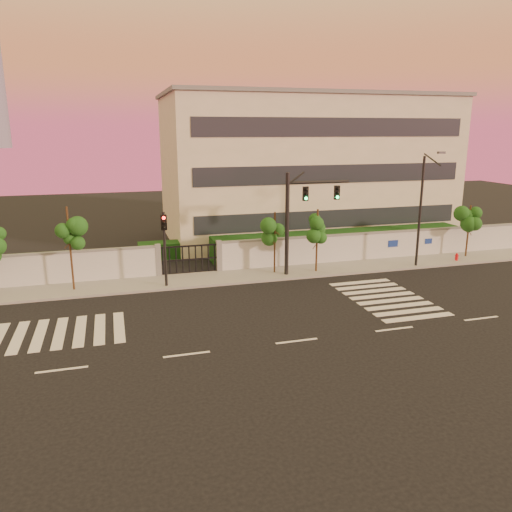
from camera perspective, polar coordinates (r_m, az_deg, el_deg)
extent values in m
plane|color=black|center=(23.00, 4.67, -9.67)|extent=(120.00, 120.00, 0.00)
cube|color=gray|center=(32.39, -1.92, -2.33)|extent=(60.00, 3.00, 0.15)
cube|color=#B9BCC1|center=(39.46, 18.35, 1.35)|extent=(31.00, 0.30, 2.00)
cube|color=slate|center=(39.25, 18.47, 2.85)|extent=(31.00, 0.36, 0.12)
cube|color=slate|center=(32.75, -11.10, -0.55)|extent=(0.35, 0.35, 2.20)
cube|color=slate|center=(33.31, -4.24, -0.07)|extent=(0.35, 0.35, 2.20)
cube|color=black|center=(38.86, 9.54, 1.54)|extent=(20.00, 2.00, 1.80)
cube|color=black|center=(37.91, -8.77, 0.78)|extent=(6.00, 1.50, 1.20)
cube|color=beige|center=(44.92, 5.64, 9.94)|extent=(24.00, 12.00, 12.00)
cube|color=#262D38|center=(39.86, 8.72, 4.23)|extent=(22.00, 0.08, 1.40)
cube|color=#262D38|center=(39.41, 8.91, 9.25)|extent=(22.00, 0.08, 1.40)
cube|color=#262D38|center=(39.28, 9.11, 14.34)|extent=(22.00, 0.08, 1.40)
cube|color=slate|center=(44.89, 5.83, 17.72)|extent=(24.40, 12.40, 0.30)
cube|color=silver|center=(25.77, -25.52, -8.36)|extent=(0.50, 4.00, 0.02)
cube|color=silver|center=(25.63, -23.52, -8.27)|extent=(0.50, 4.00, 0.02)
cube|color=silver|center=(25.52, -21.50, -8.17)|extent=(0.50, 4.00, 0.02)
cube|color=silver|center=(25.43, -19.47, -8.05)|extent=(0.50, 4.00, 0.02)
cube|color=silver|center=(25.38, -17.43, -7.93)|extent=(0.50, 4.00, 0.02)
cube|color=silver|center=(25.36, -15.38, -7.79)|extent=(0.50, 4.00, 0.02)
cube|color=silver|center=(26.92, 18.06, -6.70)|extent=(4.00, 0.50, 0.02)
cube|color=silver|center=(27.61, 17.02, -6.09)|extent=(4.00, 0.50, 0.02)
cube|color=silver|center=(28.32, 16.03, -5.50)|extent=(4.00, 0.50, 0.02)
cube|color=silver|center=(29.04, 15.10, -4.95)|extent=(4.00, 0.50, 0.02)
cube|color=silver|center=(29.76, 14.21, -4.41)|extent=(4.00, 0.50, 0.02)
cube|color=silver|center=(30.50, 13.36, -3.91)|extent=(4.00, 0.50, 0.02)
cube|color=silver|center=(31.24, 12.56, -3.43)|extent=(4.00, 0.50, 0.02)
cube|color=silver|center=(32.00, 11.79, -2.96)|extent=(4.00, 0.50, 0.02)
cube|color=silver|center=(21.82, -21.31, -12.01)|extent=(2.00, 0.15, 0.01)
cube|color=silver|center=(21.85, -7.93, -11.08)|extent=(2.00, 0.15, 0.01)
cube|color=silver|center=(22.99, 4.67, -9.66)|extent=(2.00, 0.15, 0.01)
cube|color=silver|center=(25.10, 15.51, -8.05)|extent=(2.00, 0.15, 0.01)
cube|color=silver|center=(27.95, 24.35, -6.52)|extent=(2.00, 0.15, 0.01)
sphere|color=#194513|center=(31.85, -27.18, 0.48)|extent=(0.86, 0.86, 0.86)
cylinder|color=#382314|center=(30.84, -20.44, 0.65)|extent=(0.12, 0.12, 5.07)
sphere|color=#194513|center=(30.54, -20.69, 3.42)|extent=(1.09, 1.09, 1.09)
sphere|color=#194513|center=(30.85, -19.90, 2.15)|extent=(0.83, 0.83, 0.83)
sphere|color=#194513|center=(30.51, -21.18, 2.40)|extent=(0.79, 0.79, 0.79)
cylinder|color=#382314|center=(32.62, 2.15, 1.43)|extent=(0.11, 0.11, 4.17)
sphere|color=#194513|center=(32.36, 2.17, 3.59)|extent=(1.00, 1.00, 1.00)
sphere|color=#194513|center=(32.75, 2.59, 2.60)|extent=(0.76, 0.76, 0.76)
sphere|color=#194513|center=(32.23, 1.78, 2.80)|extent=(0.73, 0.73, 0.73)
cylinder|color=#382314|center=(33.07, 6.97, 1.64)|extent=(0.12, 0.12, 4.31)
sphere|color=#194513|center=(32.82, 7.04, 3.85)|extent=(1.12, 1.12, 1.12)
sphere|color=#194513|center=(33.26, 7.43, 2.84)|extent=(0.86, 0.86, 0.86)
sphere|color=#194513|center=(32.64, 6.63, 3.03)|extent=(0.81, 0.81, 0.81)
cylinder|color=#382314|center=(40.04, 23.07, 2.55)|extent=(0.13, 0.13, 3.97)
sphere|color=#194513|center=(39.84, 23.24, 4.23)|extent=(1.18, 1.18, 1.18)
sphere|color=#194513|center=(40.33, 23.38, 3.46)|extent=(0.90, 0.90, 0.90)
sphere|color=#194513|center=(39.58, 22.96, 3.61)|extent=(0.86, 0.86, 0.86)
cylinder|color=black|center=(31.91, 3.57, 3.48)|extent=(0.26, 0.26, 6.73)
cylinder|color=black|center=(32.27, 7.13, 8.38)|extent=(4.13, 0.33, 0.17)
cube|color=black|center=(31.98, 5.68, 7.10)|extent=(0.38, 0.20, 0.98)
sphere|color=#0CF259|center=(31.91, 5.74, 6.53)|extent=(0.22, 0.22, 0.22)
cube|color=black|center=(32.84, 9.23, 7.17)|extent=(0.38, 0.20, 0.98)
sphere|color=#0CF259|center=(32.78, 9.29, 6.62)|extent=(0.22, 0.22, 0.22)
cylinder|color=black|center=(30.15, -10.37, 0.62)|extent=(0.17, 0.17, 4.66)
cube|color=black|center=(29.75, -10.50, 3.80)|extent=(0.36, 0.19, 0.93)
sphere|color=red|center=(29.59, -10.50, 4.32)|extent=(0.21, 0.21, 0.21)
cylinder|color=black|center=(35.72, 18.23, 4.67)|extent=(0.17, 0.17, 7.63)
cylinder|color=black|center=(34.64, 19.50, 10.35)|extent=(0.10, 1.83, 0.74)
cube|color=#3F3F44|center=(33.92, 20.42, 11.02)|extent=(0.48, 0.24, 0.14)
cylinder|color=red|center=(38.81, 21.93, -0.35)|extent=(0.20, 0.20, 0.45)
cylinder|color=red|center=(38.75, 21.97, 0.04)|extent=(0.25, 0.25, 0.09)
sphere|color=red|center=(38.73, 21.98, 0.19)|extent=(0.16, 0.16, 0.16)
cylinder|color=red|center=(38.79, 21.94, -0.22)|extent=(0.27, 0.15, 0.09)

